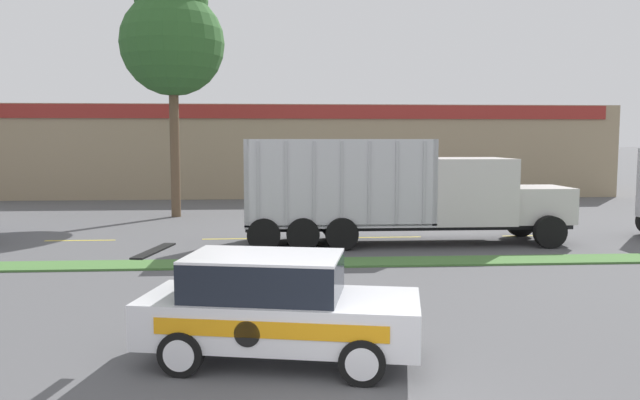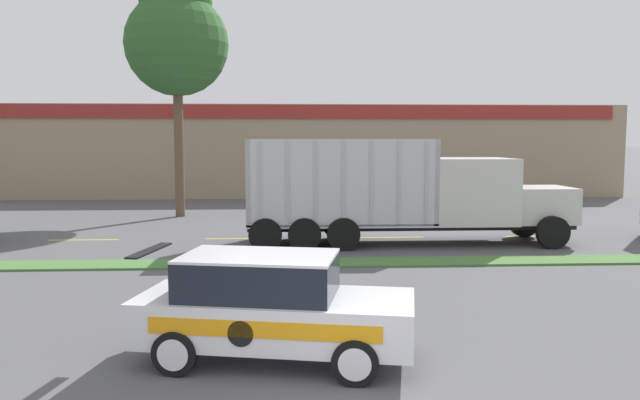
# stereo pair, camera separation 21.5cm
# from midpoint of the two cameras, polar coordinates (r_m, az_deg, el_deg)

# --- Properties ---
(grass_verge) EXTENTS (120.00, 1.25, 0.06)m
(grass_verge) POSITION_cam_midpoint_polar(r_m,az_deg,el_deg) (17.63, -2.11, -5.77)
(grass_verge) COLOR #477538
(grass_verge) RESTS_ON ground_plane
(centre_line_3) EXTENTS (2.40, 0.14, 0.01)m
(centre_line_3) POSITION_cam_midpoint_polar(r_m,az_deg,el_deg) (23.26, -21.33, -3.46)
(centre_line_3) COLOR yellow
(centre_line_3) RESTS_ON ground_plane
(centre_line_4) EXTENTS (2.40, 0.14, 0.01)m
(centre_line_4) POSITION_cam_midpoint_polar(r_m,az_deg,el_deg) (22.24, -7.91, -3.53)
(centre_line_4) COLOR yellow
(centre_line_4) RESTS_ON ground_plane
(centre_line_5) EXTENTS (2.40, 0.14, 0.01)m
(centre_line_5) POSITION_cam_midpoint_polar(r_m,az_deg,el_deg) (22.51, 5.96, -3.40)
(centre_line_5) COLOR yellow
(centre_line_5) RESTS_ON ground_plane
(centre_line_6) EXTENTS (2.40, 0.14, 0.01)m
(centre_line_6) POSITION_cam_midpoint_polar(r_m,az_deg,el_deg) (24.02, 18.78, -3.10)
(centre_line_6) COLOR yellow
(centre_line_6) RESTS_ON ground_plane
(dump_truck_mid) EXTENTS (10.90, 2.77, 3.51)m
(dump_truck_mid) POSITION_cam_midpoint_polar(r_m,az_deg,el_deg) (21.25, 9.75, 0.23)
(dump_truck_mid) COLOR black
(dump_truck_mid) RESTS_ON ground_plane
(rally_car) EXTENTS (4.57, 2.55, 1.72)m
(rally_car) POSITION_cam_midpoint_polar(r_m,az_deg,el_deg) (9.95, -4.69, -9.67)
(rally_car) COLOR white
(rally_car) RESTS_ON ground_plane
(store_building_backdrop) EXTENTS (37.89, 12.10, 5.58)m
(store_building_backdrop) POSITION_cam_midpoint_polar(r_m,az_deg,el_deg) (42.76, -1.65, 4.58)
(store_building_backdrop) COLOR #9E896B
(store_building_backdrop) RESTS_ON ground_plane
(tree_behind_centre) EXTENTS (4.60, 4.60, 11.19)m
(tree_behind_centre) POSITION_cam_midpoint_polar(r_m,az_deg,el_deg) (29.35, -13.56, 14.55)
(tree_behind_centre) COLOR brown
(tree_behind_centre) RESTS_ON ground_plane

